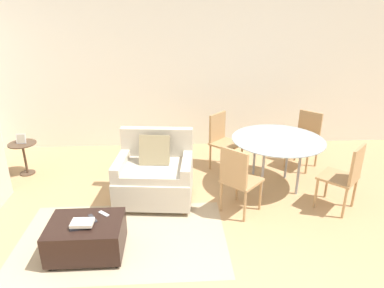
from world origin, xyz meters
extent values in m
cube|color=white|center=(0.00, 3.79, 1.38)|extent=(12.00, 0.06, 2.75)
cube|color=tan|center=(-0.78, 0.90, 0.00)|extent=(2.33, 1.42, 0.00)
cube|color=brown|center=(-0.78, 0.43, 0.00)|extent=(2.28, 0.05, 0.00)
cube|color=brown|center=(-0.78, 0.66, 0.00)|extent=(2.28, 0.05, 0.00)
cube|color=brown|center=(-0.78, 0.90, 0.00)|extent=(2.28, 0.05, 0.00)
cube|color=brown|center=(-0.78, 1.14, 0.00)|extent=(2.28, 0.05, 0.00)
cube|color=brown|center=(-0.78, 1.37, 0.00)|extent=(2.28, 0.05, 0.00)
cube|color=beige|center=(-0.44, 1.72, 0.24)|extent=(1.06, 0.91, 0.36)
cube|color=beige|center=(-0.45, 1.69, 0.47)|extent=(0.81, 0.76, 0.10)
cube|color=beige|center=(-0.41, 2.07, 0.67)|extent=(0.99, 0.22, 0.50)
cube|color=beige|center=(-0.87, 1.77, 0.52)|extent=(0.20, 0.75, 0.20)
cube|color=beige|center=(-0.01, 1.68, 0.52)|extent=(0.20, 0.75, 0.20)
cylinder|color=brown|center=(-0.89, 1.44, 0.03)|extent=(0.05, 0.05, 0.06)
cylinder|color=brown|center=(-0.07, 1.36, 0.03)|extent=(0.05, 0.05, 0.06)
cylinder|color=brown|center=(-0.82, 2.09, 0.03)|extent=(0.05, 0.05, 0.06)
cylinder|color=brown|center=(0.00, 2.00, 0.03)|extent=(0.05, 0.05, 0.06)
cube|color=#8E7F5B|center=(-0.43, 1.82, 0.70)|extent=(0.41, 0.26, 0.41)
cube|color=black|center=(-1.11, 0.68, 0.21)|extent=(0.76, 0.56, 0.34)
cylinder|color=black|center=(-1.45, 0.45, 0.02)|extent=(0.04, 0.04, 0.04)
cylinder|color=black|center=(-0.78, 0.45, 0.02)|extent=(0.04, 0.04, 0.04)
cylinder|color=black|center=(-1.45, 0.91, 0.02)|extent=(0.04, 0.04, 0.04)
cylinder|color=black|center=(-0.78, 0.91, 0.02)|extent=(0.04, 0.04, 0.04)
cube|color=black|center=(-1.14, 0.63, 0.39)|extent=(0.23, 0.20, 0.02)
cube|color=beige|center=(-1.12, 0.62, 0.42)|extent=(0.22, 0.16, 0.03)
cube|color=#333338|center=(-1.05, 0.75, 0.39)|extent=(0.13, 0.16, 0.01)
cube|color=#B7B7BC|center=(-0.95, 0.83, 0.39)|extent=(0.13, 0.12, 0.01)
cylinder|color=#4C3828|center=(-2.49, 2.65, 0.51)|extent=(0.41, 0.41, 0.02)
cylinder|color=#4C3828|center=(-2.49, 2.65, 0.26)|extent=(0.04, 0.04, 0.48)
cylinder|color=#4C3828|center=(-2.49, 2.65, 0.01)|extent=(0.23, 0.23, 0.02)
cube|color=silver|center=(-2.49, 2.65, 0.59)|extent=(0.14, 0.04, 0.15)
cube|color=#B2A893|center=(-2.49, 2.64, 0.59)|extent=(0.12, 0.03, 0.12)
cube|color=silver|center=(-2.49, 2.68, 0.55)|extent=(0.02, 0.03, 0.07)
cylinder|color=#99A8AD|center=(1.28, 2.02, 0.73)|extent=(1.29, 1.29, 0.01)
cylinder|color=#99999E|center=(1.03, 1.77, 0.36)|extent=(0.04, 0.04, 0.73)
cylinder|color=#99999E|center=(1.53, 1.77, 0.36)|extent=(0.04, 0.04, 0.73)
cylinder|color=#99999E|center=(1.03, 2.27, 0.36)|extent=(0.04, 0.04, 0.73)
cylinder|color=#99999E|center=(1.53, 2.27, 0.36)|extent=(0.04, 0.04, 0.73)
cube|color=tan|center=(0.66, 1.41, 0.43)|extent=(0.59, 0.59, 0.03)
cube|color=tan|center=(0.53, 1.27, 0.68)|extent=(0.29, 0.29, 0.45)
cylinder|color=tan|center=(0.91, 1.41, 0.21)|extent=(0.03, 0.03, 0.42)
cylinder|color=tan|center=(0.66, 1.66, 0.21)|extent=(0.03, 0.03, 0.42)
cylinder|color=tan|center=(0.66, 1.15, 0.21)|extent=(0.03, 0.03, 0.42)
cylinder|color=tan|center=(0.40, 1.41, 0.21)|extent=(0.03, 0.03, 0.42)
cube|color=tan|center=(1.90, 1.41, 0.43)|extent=(0.59, 0.59, 0.03)
cube|color=tan|center=(2.03, 1.27, 0.68)|extent=(0.29, 0.29, 0.45)
cylinder|color=tan|center=(1.90, 1.66, 0.21)|extent=(0.03, 0.03, 0.42)
cylinder|color=tan|center=(1.64, 1.41, 0.21)|extent=(0.03, 0.03, 0.42)
cylinder|color=tan|center=(2.15, 1.41, 0.21)|extent=(0.03, 0.03, 0.42)
cylinder|color=tan|center=(1.90, 1.15, 0.21)|extent=(0.03, 0.03, 0.42)
cube|color=tan|center=(0.66, 2.64, 0.43)|extent=(0.59, 0.59, 0.03)
cube|color=tan|center=(0.53, 2.78, 0.68)|extent=(0.29, 0.29, 0.45)
cylinder|color=tan|center=(0.66, 2.39, 0.21)|extent=(0.03, 0.03, 0.42)
cylinder|color=tan|center=(0.91, 2.64, 0.21)|extent=(0.03, 0.03, 0.42)
cylinder|color=tan|center=(0.40, 2.64, 0.21)|extent=(0.03, 0.03, 0.42)
cylinder|color=tan|center=(0.66, 2.90, 0.21)|extent=(0.03, 0.03, 0.42)
cube|color=tan|center=(1.90, 2.64, 0.43)|extent=(0.59, 0.59, 0.03)
cube|color=tan|center=(2.03, 2.78, 0.68)|extent=(0.29, 0.29, 0.45)
cylinder|color=tan|center=(1.64, 2.64, 0.21)|extent=(0.03, 0.03, 0.42)
cylinder|color=tan|center=(1.90, 2.39, 0.21)|extent=(0.03, 0.03, 0.42)
cylinder|color=tan|center=(1.90, 2.90, 0.21)|extent=(0.03, 0.03, 0.42)
cylinder|color=tan|center=(2.15, 2.64, 0.21)|extent=(0.03, 0.03, 0.42)
camera|label=1|loc=(-0.19, -2.35, 2.44)|focal=32.00mm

